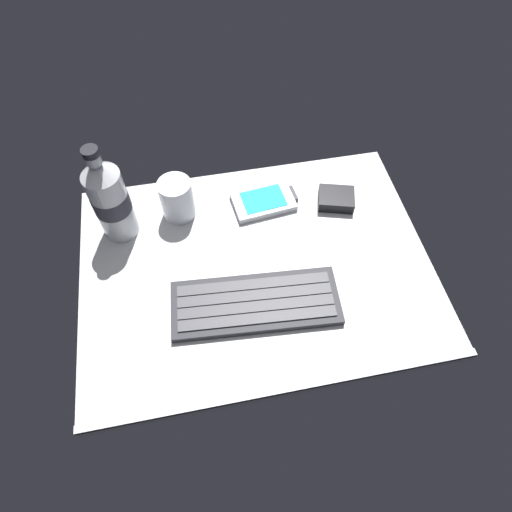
{
  "coord_description": "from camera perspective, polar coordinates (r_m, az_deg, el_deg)",
  "views": [
    {
      "loc": [
        -8.21,
        -42.38,
        68.73
      ],
      "look_at": [
        0.0,
        0.0,
        3.0
      ],
      "focal_mm": 30.86,
      "sensor_mm": 36.0,
      "label": 1
    }
  ],
  "objects": [
    {
      "name": "keyboard",
      "position": [
        0.76,
        -0.06,
        -6.1
      ],
      "size": [
        29.77,
        13.24,
        1.7
      ],
      "color": "#232328",
      "rests_on": "ground_plane"
    },
    {
      "name": "charger_block",
      "position": [
        0.91,
        10.35,
        7.3
      ],
      "size": [
        8.27,
        7.32,
        2.4
      ],
      "primitive_type": "cube",
      "rotation": [
        0.0,
        0.0,
        -0.28
      ],
      "color": "black",
      "rests_on": "ground_plane"
    },
    {
      "name": "water_bottle",
      "position": [
        0.83,
        -18.41,
        7.03
      ],
      "size": [
        6.73,
        6.73,
        20.8
      ],
      "color": "silver",
      "rests_on": "ground_plane"
    },
    {
      "name": "handheld_device",
      "position": [
        0.89,
        1.05,
        7.12
      ],
      "size": [
        13.36,
        8.91,
        1.5
      ],
      "color": "silver",
      "rests_on": "ground_plane"
    },
    {
      "name": "juice_cup",
      "position": [
        0.87,
        -10.18,
        7.15
      ],
      "size": [
        6.4,
        6.4,
        8.5
      ],
      "color": "silver",
      "rests_on": "ground_plane"
    },
    {
      "name": "ground_plane",
      "position": [
        0.82,
        0.03,
        -1.66
      ],
      "size": [
        64.0,
        48.0,
        2.8
      ],
      "color": "#B7BABC"
    }
  ]
}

